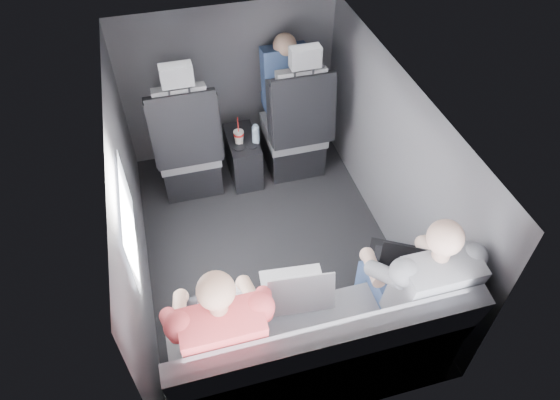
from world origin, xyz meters
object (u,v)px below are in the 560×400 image
object	(u,v)px
water_bottle	(256,134)
passenger_front_right	(285,81)
front_seat_left	(188,150)
laptop_silver	(296,289)
front_seat_right	(295,132)
laptop_white	(226,304)
laptop_black	(399,258)
passenger_rear_left	(221,331)
rear_bench	(315,353)
passenger_rear_right	(415,284)
center_console	(243,157)
soda_cup	(239,137)

from	to	relation	value
water_bottle	passenger_front_right	size ratio (longest dim) A/B	0.24
front_seat_left	water_bottle	xyz separation A→B (m)	(0.55, -0.04, 0.08)
water_bottle	laptop_silver	xyz separation A→B (m)	(-0.15, -1.62, 0.16)
laptop_silver	passenger_front_right	xyz separation A→B (m)	(0.47, 1.92, 0.11)
front_seat_right	water_bottle	world-z (taller)	front_seat_right
laptop_white	laptop_black	size ratio (longest dim) A/B	0.83
front_seat_left	laptop_silver	size ratio (longest dim) A/B	3.29
front_seat_right	passenger_rear_left	bearing A→B (deg)	-117.69
front_seat_right	rear_bench	distance (m)	1.96
rear_bench	water_bottle	xyz separation A→B (m)	(0.10, 1.86, 0.17)
rear_bench	passenger_rear_right	size ratio (longest dim) A/B	1.29
front_seat_left	passenger_front_right	bearing A→B (deg)	16.41
passenger_rear_right	passenger_front_right	size ratio (longest dim) A/B	1.72
rear_bench	passenger_front_right	world-z (taller)	passenger_front_right
center_console	passenger_front_right	distance (m)	0.72
laptop_white	passenger_front_right	bearing A→B (deg)	65.54
laptop_white	front_seat_right	bearing A→B (deg)	61.61
front_seat_right	laptop_black	xyz separation A→B (m)	(0.15, -1.61, 0.23)
laptop_black	center_console	bearing A→B (deg)	110.06
center_console	water_bottle	distance (m)	0.31
center_console	water_bottle	bearing A→B (deg)	-39.38
passenger_rear_left	rear_bench	bearing A→B (deg)	-10.82
soda_cup	laptop_white	xyz separation A→B (m)	(-0.41, -1.64, 0.16)
rear_bench	laptop_silver	size ratio (longest dim) A/B	4.16
center_console	passenger_rear_left	world-z (taller)	passenger_rear_left
water_bottle	laptop_silver	size ratio (longest dim) A/B	0.45
laptop_silver	center_console	bearing A→B (deg)	88.43
rear_bench	front_seat_left	bearing A→B (deg)	103.31
laptop_black	front_seat_right	bearing A→B (deg)	95.40
front_seat_left	passenger_rear_right	world-z (taller)	front_seat_left
water_bottle	laptop_white	bearing A→B (deg)	-108.66
laptop_white	laptop_black	xyz separation A→B (m)	(1.05, 0.05, -0.00)
front_seat_right	passenger_rear_left	xyz separation A→B (m)	(-0.95, -1.81, 0.23)
center_console	front_seat_left	bearing A→B (deg)	-174.93
water_bottle	laptop_white	world-z (taller)	laptop_white
center_console	laptop_white	world-z (taller)	laptop_white
front_seat_left	laptop_white	xyz separation A→B (m)	(0.01, -1.66, 0.23)
passenger_rear_right	laptop_silver	bearing A→B (deg)	167.64
passenger_rear_right	passenger_rear_left	bearing A→B (deg)	179.99
laptop_silver	front_seat_right	bearing A→B (deg)	73.37
water_bottle	passenger_rear_left	distance (m)	1.87
center_console	soda_cup	xyz separation A→B (m)	(-0.03, -0.06, 0.26)
laptop_white	passenger_rear_right	world-z (taller)	passenger_rear_right
front_seat_right	laptop_black	bearing A→B (deg)	-84.60
passenger_rear_left	water_bottle	bearing A→B (deg)	71.27
passenger_rear_left	center_console	bearing A→B (deg)	74.90
laptop_white	passenger_rear_left	distance (m)	0.16
water_bottle	front_seat_right	bearing A→B (deg)	6.87
front_seat_right	soda_cup	distance (m)	0.49
soda_cup	laptop_black	xyz separation A→B (m)	(0.64, -1.59, 0.16)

